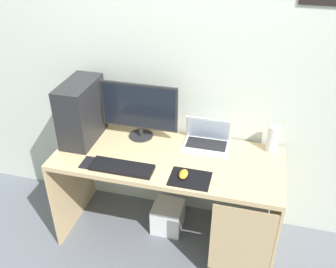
% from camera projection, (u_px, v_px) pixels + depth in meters
% --- Properties ---
extents(ground_plane, '(8.00, 8.00, 0.00)m').
position_uv_depth(ground_plane, '(168.00, 234.00, 2.98)').
color(ground_plane, slate).
extents(wall_back, '(4.00, 0.05, 2.60)m').
position_uv_depth(wall_back, '(182.00, 63.00, 2.59)').
color(wall_back, beige).
rests_on(wall_back, ground_plane).
extents(desk, '(1.57, 0.66, 0.76)m').
position_uv_depth(desk, '(170.00, 174.00, 2.64)').
color(desk, tan).
rests_on(desk, ground_plane).
extents(pc_tower, '(0.21, 0.41, 0.45)m').
position_uv_depth(pc_tower, '(81.00, 112.00, 2.66)').
color(pc_tower, '#232326').
rests_on(pc_tower, desk).
extents(monitor, '(0.56, 0.18, 0.43)m').
position_uv_depth(monitor, '(139.00, 110.00, 2.67)').
color(monitor, '#232326').
rests_on(monitor, desk).
extents(laptop, '(0.33, 0.22, 0.21)m').
position_uv_depth(laptop, '(207.00, 140.00, 2.67)').
color(laptop, white).
rests_on(laptop, desk).
extents(speaker, '(0.08, 0.08, 0.20)m').
position_uv_depth(speaker, '(273.00, 139.00, 2.58)').
color(speaker, silver).
rests_on(speaker, desk).
extents(keyboard, '(0.42, 0.14, 0.02)m').
position_uv_depth(keyboard, '(122.00, 167.00, 2.45)').
color(keyboard, black).
rests_on(keyboard, desk).
extents(mousepad, '(0.26, 0.20, 0.00)m').
position_uv_depth(mousepad, '(190.00, 179.00, 2.36)').
color(mousepad, black).
rests_on(mousepad, desk).
extents(mouse_left, '(0.06, 0.10, 0.03)m').
position_uv_depth(mouse_left, '(183.00, 174.00, 2.37)').
color(mouse_left, orange).
rests_on(mouse_left, mousepad).
extents(cell_phone, '(0.07, 0.13, 0.01)m').
position_uv_depth(cell_phone, '(87.00, 163.00, 2.51)').
color(cell_phone, black).
rests_on(cell_phone, desk).
extents(subwoofer, '(0.23, 0.23, 0.23)m').
position_uv_depth(subwoofer, '(168.00, 216.00, 2.98)').
color(subwoofer, white).
rests_on(subwoofer, ground_plane).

